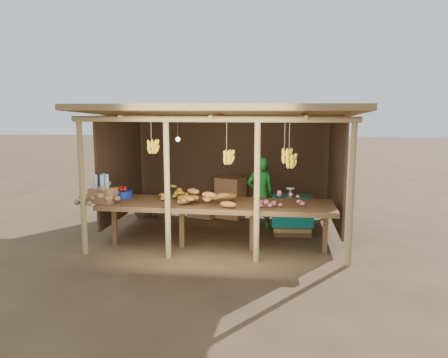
# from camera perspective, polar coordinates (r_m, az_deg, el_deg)

# --- Properties ---
(ground) EXTENTS (60.00, 60.00, 0.00)m
(ground) POSITION_cam_1_polar(r_m,az_deg,el_deg) (8.43, 0.00, -7.06)
(ground) COLOR brown
(ground) RESTS_ON ground
(stall_structure) EXTENTS (4.70, 3.50, 2.43)m
(stall_structure) POSITION_cam_1_polar(r_m,az_deg,el_deg) (8.09, 0.08, 6.06)
(stall_structure) COLOR tan
(stall_structure) RESTS_ON ground
(counter) EXTENTS (3.90, 1.05, 0.80)m
(counter) POSITION_cam_1_polar(r_m,az_deg,el_deg) (7.34, -0.96, -3.57)
(counter) COLOR brown
(counter) RESTS_ON ground
(potato_heap) EXTENTS (1.01, 0.77, 0.36)m
(potato_heap) POSITION_cam_1_polar(r_m,az_deg,el_deg) (7.53, -15.53, -1.70)
(potato_heap) COLOR #8C6948
(potato_heap) RESTS_ON counter
(sweet_potato_heap) EXTENTS (1.13, 0.73, 0.36)m
(sweet_potato_heap) POSITION_cam_1_polar(r_m,az_deg,el_deg) (7.14, -2.26, -1.94)
(sweet_potato_heap) COLOR #A36929
(sweet_potato_heap) RESTS_ON counter
(onion_heap) EXTENTS (0.78, 0.49, 0.35)m
(onion_heap) POSITION_cam_1_polar(r_m,az_deg,el_deg) (7.01, 7.83, -2.26)
(onion_heap) COLOR #AD5462
(onion_heap) RESTS_ON counter
(banana_pile) EXTENTS (0.65, 0.52, 0.35)m
(banana_pile) POSITION_cam_1_polar(r_m,az_deg,el_deg) (7.63, -6.59, -1.34)
(banana_pile) COLOR gold
(banana_pile) RESTS_ON counter
(tomato_basin) EXTENTS (0.37, 0.37, 0.19)m
(tomato_basin) POSITION_cam_1_polar(r_m,az_deg,el_deg) (7.92, -13.17, -1.82)
(tomato_basin) COLOR navy
(tomato_basin) RESTS_ON counter
(bottle_box) EXTENTS (0.43, 0.36, 0.48)m
(bottle_box) POSITION_cam_1_polar(r_m,az_deg,el_deg) (7.59, -15.57, -1.58)
(bottle_box) COLOR #966943
(bottle_box) RESTS_ON counter
(vendor) EXTENTS (0.60, 0.46, 1.45)m
(vendor) POSITION_cam_1_polar(r_m,az_deg,el_deg) (8.50, 4.76, -1.94)
(vendor) COLOR #1A7626
(vendor) RESTS_ON ground
(tarp_crate) EXTENTS (0.80, 0.70, 0.91)m
(tarp_crate) POSITION_cam_1_polar(r_m,az_deg,el_deg) (8.42, 8.92, -4.55)
(tarp_crate) COLOR brown
(tarp_crate) RESTS_ON ground
(carton_stack) EXTENTS (1.28, 0.62, 0.88)m
(carton_stack) POSITION_cam_1_polar(r_m,az_deg,el_deg) (9.45, -0.38, -2.85)
(carton_stack) COLOR #966943
(carton_stack) RESTS_ON ground
(burlap_sacks) EXTENTS (0.87, 0.45, 0.61)m
(burlap_sacks) POSITION_cam_1_polar(r_m,az_deg,el_deg) (9.71, -9.25, -3.39)
(burlap_sacks) COLOR #493222
(burlap_sacks) RESTS_ON ground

